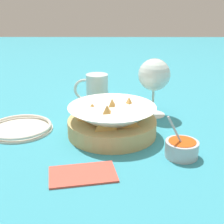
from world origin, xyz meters
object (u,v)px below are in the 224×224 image
(wine_glass, at_px, (154,76))
(side_plate, at_px, (20,128))
(sauce_cup, at_px, (182,148))
(food_basket, at_px, (112,122))
(beer_mug, at_px, (97,91))

(wine_glass, height_order, side_plate, wine_glass)
(sauce_cup, relative_size, wine_glass, 0.57)
(food_basket, bearing_deg, side_plate, -6.31)
(sauce_cup, relative_size, side_plate, 0.56)
(sauce_cup, distance_m, beer_mug, 0.40)
(wine_glass, bearing_deg, beer_mug, -25.62)
(food_basket, xyz_separation_m, wine_glass, (-0.12, -0.14, 0.08))
(side_plate, bearing_deg, food_basket, 173.69)
(beer_mug, bearing_deg, side_plate, 45.88)
(wine_glass, xyz_separation_m, beer_mug, (0.17, -0.08, -0.07))
(wine_glass, bearing_deg, sauce_cup, 97.28)
(food_basket, xyz_separation_m, side_plate, (0.24, -0.03, -0.03))
(sauce_cup, height_order, beer_mug, beer_mug)
(sauce_cup, xyz_separation_m, beer_mug, (0.20, -0.34, 0.03))
(food_basket, height_order, wine_glass, wine_glass)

